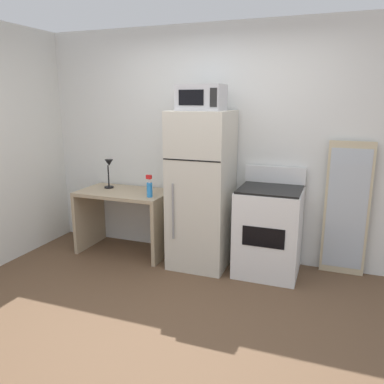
{
  "coord_description": "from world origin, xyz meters",
  "views": [
    {
      "loc": [
        1.22,
        -2.51,
        1.8
      ],
      "look_at": [
        -0.13,
        1.1,
        0.87
      ],
      "focal_mm": 35.93,
      "sensor_mm": 36.0,
      "label": 1
    }
  ],
  "objects_px": {
    "desk": "(125,210)",
    "desk_lamp": "(109,169)",
    "refrigerator": "(202,190)",
    "spray_bottle": "(149,188)",
    "leaning_mirror": "(346,210)",
    "microwave": "(202,98)",
    "oven_range": "(268,230)"
  },
  "relations": [
    {
      "from": "leaning_mirror",
      "to": "spray_bottle",
      "type": "bearing_deg",
      "value": -168.52
    },
    {
      "from": "desk_lamp",
      "to": "spray_bottle",
      "type": "relative_size",
      "value": 1.42
    },
    {
      "from": "spray_bottle",
      "to": "oven_range",
      "type": "bearing_deg",
      "value": 6.98
    },
    {
      "from": "desk",
      "to": "desk_lamp",
      "type": "relative_size",
      "value": 3.0
    },
    {
      "from": "spray_bottle",
      "to": "leaning_mirror",
      "type": "height_order",
      "value": "leaning_mirror"
    },
    {
      "from": "microwave",
      "to": "oven_range",
      "type": "distance_m",
      "value": 1.54
    },
    {
      "from": "microwave",
      "to": "leaning_mirror",
      "type": "xyz_separation_m",
      "value": [
        1.48,
        0.3,
        -1.12
      ]
    },
    {
      "from": "microwave",
      "to": "desk_lamp",
      "type": "bearing_deg",
      "value": 175.35
    },
    {
      "from": "desk_lamp",
      "to": "spray_bottle",
      "type": "xyz_separation_m",
      "value": [
        0.64,
        -0.21,
        -0.14
      ]
    },
    {
      "from": "desk",
      "to": "microwave",
      "type": "bearing_deg",
      "value": -1.9
    },
    {
      "from": "oven_range",
      "to": "leaning_mirror",
      "type": "bearing_deg",
      "value": 18.93
    },
    {
      "from": "desk",
      "to": "desk_lamp",
      "type": "height_order",
      "value": "desk_lamp"
    },
    {
      "from": "spray_bottle",
      "to": "desk_lamp",
      "type": "bearing_deg",
      "value": 161.67
    },
    {
      "from": "desk_lamp",
      "to": "refrigerator",
      "type": "xyz_separation_m",
      "value": [
        1.2,
        -0.08,
        -0.15
      ]
    },
    {
      "from": "spray_bottle",
      "to": "oven_range",
      "type": "relative_size",
      "value": 0.23
    },
    {
      "from": "desk_lamp",
      "to": "microwave",
      "type": "bearing_deg",
      "value": -4.65
    },
    {
      "from": "desk",
      "to": "microwave",
      "type": "xyz_separation_m",
      "value": [
        0.97,
        -0.03,
        1.3
      ]
    },
    {
      "from": "spray_bottle",
      "to": "leaning_mirror",
      "type": "distance_m",
      "value": 2.08
    },
    {
      "from": "spray_bottle",
      "to": "refrigerator",
      "type": "distance_m",
      "value": 0.58
    },
    {
      "from": "desk",
      "to": "microwave",
      "type": "height_order",
      "value": "microwave"
    },
    {
      "from": "spray_bottle",
      "to": "microwave",
      "type": "relative_size",
      "value": 0.54
    },
    {
      "from": "desk",
      "to": "desk_lamp",
      "type": "xyz_separation_m",
      "value": [
        -0.23,
        0.07,
        0.47
      ]
    },
    {
      "from": "spray_bottle",
      "to": "microwave",
      "type": "distance_m",
      "value": 1.12
    },
    {
      "from": "leaning_mirror",
      "to": "desk_lamp",
      "type": "bearing_deg",
      "value": -175.72
    },
    {
      "from": "spray_bottle",
      "to": "desk",
      "type": "bearing_deg",
      "value": 160.23
    },
    {
      "from": "desk_lamp",
      "to": "microwave",
      "type": "xyz_separation_m",
      "value": [
        1.2,
        -0.1,
        0.83
      ]
    },
    {
      "from": "refrigerator",
      "to": "leaning_mirror",
      "type": "xyz_separation_m",
      "value": [
        1.48,
        0.28,
        -0.14
      ]
    },
    {
      "from": "desk_lamp",
      "to": "leaning_mirror",
      "type": "height_order",
      "value": "leaning_mirror"
    },
    {
      "from": "oven_range",
      "to": "leaning_mirror",
      "type": "height_order",
      "value": "leaning_mirror"
    },
    {
      "from": "leaning_mirror",
      "to": "desk",
      "type": "bearing_deg",
      "value": -173.8
    },
    {
      "from": "oven_range",
      "to": "leaning_mirror",
      "type": "distance_m",
      "value": 0.82
    },
    {
      "from": "desk",
      "to": "refrigerator",
      "type": "height_order",
      "value": "refrigerator"
    }
  ]
}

